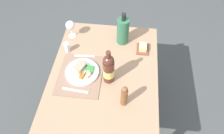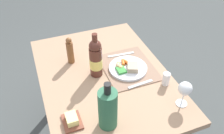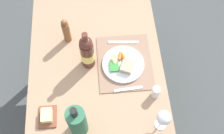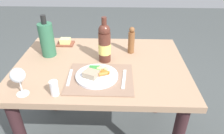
% 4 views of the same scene
% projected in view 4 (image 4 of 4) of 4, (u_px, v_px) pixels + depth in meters
% --- Properties ---
extents(dining_table, '(1.16, 0.84, 0.74)m').
position_uv_depth(dining_table, '(101.00, 79.00, 1.49)').
color(dining_table, '#9F7C60').
rests_on(dining_table, ground_plane).
extents(placemat, '(0.40, 0.34, 0.01)m').
position_uv_depth(placemat, '(100.00, 78.00, 1.27)').
color(placemat, '#896954').
rests_on(placemat, dining_table).
extents(dinner_plate, '(0.26, 0.26, 0.05)m').
position_uv_depth(dinner_plate, '(97.00, 75.00, 1.27)').
color(dinner_plate, silver).
rests_on(dinner_plate, placemat).
extents(fork, '(0.03, 0.17, 0.00)m').
position_uv_depth(fork, '(70.00, 77.00, 1.27)').
color(fork, silver).
rests_on(fork, placemat).
extents(knife, '(0.03, 0.20, 0.00)m').
position_uv_depth(knife, '(124.00, 79.00, 1.25)').
color(knife, silver).
rests_on(knife, placemat).
extents(cooler_bottle, '(0.10, 0.10, 0.30)m').
position_uv_depth(cooler_bottle, '(47.00, 39.00, 1.46)').
color(cooler_bottle, '#2F6748').
rests_on(cooler_bottle, dining_table).
extents(pepper_mill, '(0.05, 0.05, 0.20)m').
position_uv_depth(pepper_mill, '(131.00, 41.00, 1.51)').
color(pepper_mill, brown).
rests_on(pepper_mill, dining_table).
extents(wine_bottle, '(0.08, 0.08, 0.31)m').
position_uv_depth(wine_bottle, '(105.00, 43.00, 1.39)').
color(wine_bottle, '#52281F').
rests_on(wine_bottle, dining_table).
extents(butter_dish, '(0.13, 0.10, 0.05)m').
position_uv_depth(butter_dish, '(65.00, 42.00, 1.67)').
color(butter_dish, brown).
rests_on(butter_dish, dining_table).
extents(wine_glass, '(0.08, 0.08, 0.16)m').
position_uv_depth(wine_glass, '(18.00, 76.00, 1.08)').
color(wine_glass, white).
rests_on(wine_glass, dining_table).
extents(salt_shaker, '(0.05, 0.05, 0.09)m').
position_uv_depth(salt_shaker, '(54.00, 88.00, 1.12)').
color(salt_shaker, white).
rests_on(salt_shaker, dining_table).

